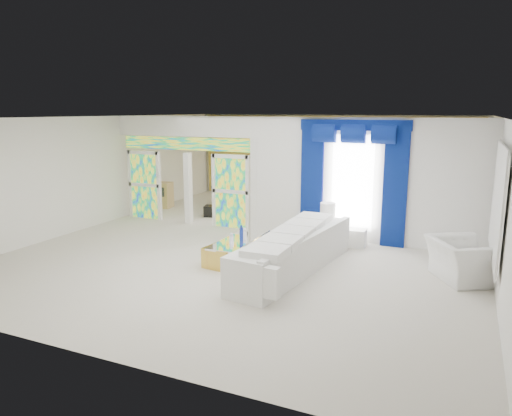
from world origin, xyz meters
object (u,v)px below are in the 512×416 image
at_px(armchair, 463,260).
at_px(grand_piano, 243,194).
at_px(console_table, 339,236).
at_px(coffee_table, 240,249).
at_px(white_sofa, 294,253).

bearing_deg(armchair, grand_piano, 25.66).
height_order(console_table, grand_piano, grand_piano).
distance_m(coffee_table, armchair, 4.46).
relative_size(white_sofa, coffee_table, 2.03).
xyz_separation_m(coffee_table, grand_piano, (-2.34, 5.10, 0.22)).
xyz_separation_m(coffee_table, console_table, (1.70, 1.95, -0.00)).
bearing_deg(coffee_table, grand_piano, 114.60).
distance_m(console_table, armchair, 3.09).
distance_m(white_sofa, grand_piano, 6.54).
bearing_deg(grand_piano, coffee_table, -82.23).
xyz_separation_m(coffee_table, armchair, (4.43, 0.51, 0.18)).
relative_size(coffee_table, armchair, 1.59).
bearing_deg(console_table, armchair, -27.84).
bearing_deg(coffee_table, console_table, 48.86).
bearing_deg(console_table, coffee_table, -131.14).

